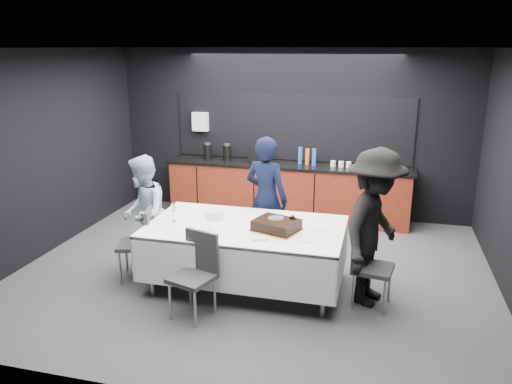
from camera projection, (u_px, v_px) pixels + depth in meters
ground at (254, 271)px, 6.50m from camera, size 6.00×6.00×0.00m
room_shell at (254, 130)px, 5.97m from camera, size 6.04×5.04×2.82m
kitchenette at (286, 187)px, 8.41m from camera, size 4.10×0.64×2.05m
party_table at (246, 236)px, 5.94m from camera, size 2.32×1.32×0.78m
cake_assembly at (276, 225)px, 5.73m from camera, size 0.62×0.56×0.16m
plate_stack at (215, 214)px, 6.14m from camera, size 0.23×0.23×0.10m
loose_plate_near at (206, 229)px, 5.78m from camera, size 0.20×0.20×0.01m
loose_plate_right_a at (319, 230)px, 5.75m from camera, size 0.18×0.18×0.01m
loose_plate_right_b at (305, 239)px, 5.47m from camera, size 0.20×0.20×0.01m
loose_plate_far at (263, 217)px, 6.19m from camera, size 0.18×0.18×0.01m
fork_pile at (259, 238)px, 5.47m from camera, size 0.20×0.17×0.03m
champagne_flute at (173, 209)px, 6.00m from camera, size 0.06×0.06×0.22m
chair_left at (142, 238)px, 6.17m from camera, size 0.52×0.52×0.92m
chair_right at (366, 260)px, 5.53m from camera, size 0.48×0.48×0.92m
chair_near at (196, 268)px, 5.34m from camera, size 0.53×0.53×0.92m
person_center at (266, 199)px, 6.69m from camera, size 0.71×0.57×1.70m
person_left at (144, 214)px, 6.40m from camera, size 0.77×0.87×1.51m
person_right at (374, 228)px, 5.50m from camera, size 0.99×1.30×1.79m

